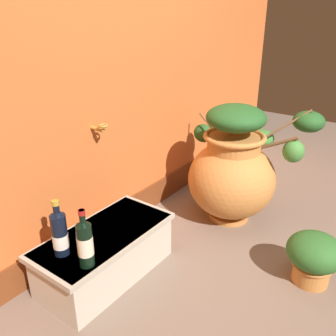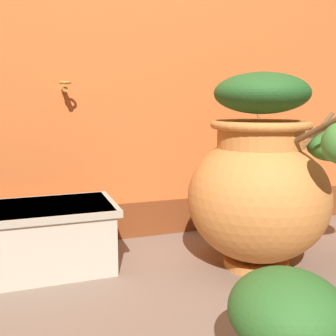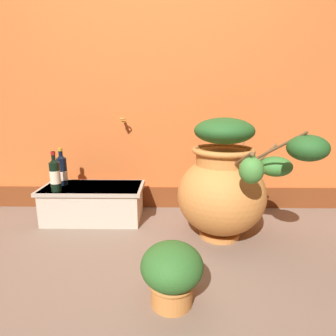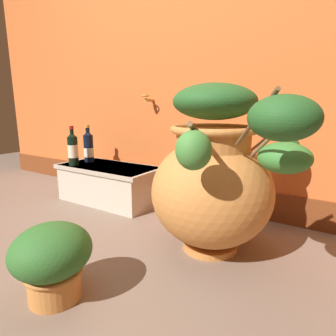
{
  "view_description": "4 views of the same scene",
  "coord_description": "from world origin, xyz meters",
  "px_view_note": "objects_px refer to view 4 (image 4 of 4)",
  "views": [
    {
      "loc": [
        -1.67,
        -0.49,
        1.45
      ],
      "look_at": [
        0.08,
        0.79,
        0.48
      ],
      "focal_mm": 39.18,
      "sensor_mm": 36.0,
      "label": 1
    },
    {
      "loc": [
        -0.45,
        -0.95,
        0.72
      ],
      "look_at": [
        0.1,
        0.6,
        0.46
      ],
      "focal_mm": 42.98,
      "sensor_mm": 36.0,
      "label": 2
    },
    {
      "loc": [
        0.15,
        -1.32,
        0.95
      ],
      "look_at": [
        0.12,
        0.63,
        0.49
      ],
      "focal_mm": 29.47,
      "sensor_mm": 36.0,
      "label": 3
    },
    {
      "loc": [
        1.07,
        -0.76,
        0.75
      ],
      "look_at": [
        0.11,
        0.74,
        0.35
      ],
      "focal_mm": 30.48,
      "sensor_mm": 36.0,
      "label": 4
    }
  ],
  "objects_px": {
    "terracotta_urn": "(215,177)",
    "wine_bottle_left": "(89,146)",
    "potted_shrub": "(52,258)",
    "wine_bottle_middle": "(73,149)"
  },
  "relations": [
    {
      "from": "terracotta_urn",
      "to": "potted_shrub",
      "type": "bearing_deg",
      "value": -117.99
    },
    {
      "from": "terracotta_urn",
      "to": "wine_bottle_left",
      "type": "xyz_separation_m",
      "value": [
        -1.27,
        0.33,
        0.02
      ]
    },
    {
      "from": "wine_bottle_left",
      "to": "wine_bottle_middle",
      "type": "bearing_deg",
      "value": -85.32
    },
    {
      "from": "wine_bottle_left",
      "to": "potted_shrub",
      "type": "bearing_deg",
      "value": -48.46
    },
    {
      "from": "terracotta_urn",
      "to": "wine_bottle_left",
      "type": "bearing_deg",
      "value": 165.62
    },
    {
      "from": "wine_bottle_left",
      "to": "potted_shrub",
      "type": "relative_size",
      "value": 0.98
    },
    {
      "from": "potted_shrub",
      "to": "wine_bottle_middle",
      "type": "bearing_deg",
      "value": 136.34
    },
    {
      "from": "wine_bottle_left",
      "to": "potted_shrub",
      "type": "height_order",
      "value": "wine_bottle_left"
    },
    {
      "from": "wine_bottle_middle",
      "to": "potted_shrub",
      "type": "distance_m",
      "value": 1.25
    },
    {
      "from": "terracotta_urn",
      "to": "wine_bottle_left",
      "type": "distance_m",
      "value": 1.31
    }
  ]
}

